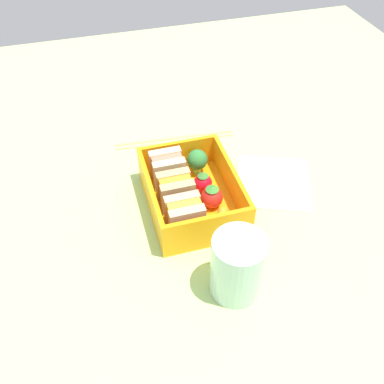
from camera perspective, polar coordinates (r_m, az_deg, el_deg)
ground_plane at (r=62.96cm, az=0.00°, el=-2.39°), size 120.00×120.00×2.00cm
bento_tray at (r=61.80cm, az=0.00°, el=-1.38°), size 16.18×12.33×1.20cm
bento_rim at (r=59.77cm, az=0.00°, el=0.53°), size 16.18×12.33×4.54cm
sandwich_left at (r=56.06cm, az=-0.99°, el=-3.16°), size 3.88×4.74×4.71cm
sandwich_center_left at (r=59.28cm, az=-2.20°, el=0.15°), size 3.88×4.74×4.71cm
sandwich_center at (r=62.71cm, az=-3.29°, el=3.10°), size 3.88×4.74×4.71cm
carrot_stick_far_left at (r=57.71cm, az=3.97°, el=-3.86°), size 4.02×2.94×1.51cm
strawberry_far_left at (r=59.45cm, az=2.66°, el=-0.64°), size 3.11×3.11×3.71cm
strawberry_left at (r=61.84cm, az=1.46°, el=1.32°), size 2.68×2.68×3.28cm
broccoli_floret at (r=64.19cm, az=0.71°, el=4.25°), size 3.11×3.11×3.95cm
chopstick_pair at (r=73.57cm, az=-2.33°, el=7.18°), size 3.33×20.27×0.70cm
drinking_glass at (r=50.35cm, az=6.04°, el=-9.83°), size 6.26×6.26×8.62cm
folded_napkin at (r=66.63cm, az=10.78°, el=1.34°), size 14.84×14.54×0.40cm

